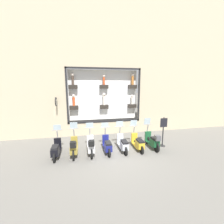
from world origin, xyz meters
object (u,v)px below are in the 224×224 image
(scooter_navy_3, at_px, (107,145))
(scooter_white_4, at_px, (91,146))
(scooter_silver_2, at_px, (123,144))
(scooter_black_6, at_px, (56,149))
(scooter_yellow_1, at_px, (138,143))
(shop_sign_post, at_px, (163,131))
(scooter_olive_5, at_px, (74,147))
(scooter_green_0, at_px, (153,141))

(scooter_navy_3, relative_size, scooter_white_4, 0.99)
(scooter_silver_2, distance_m, scooter_white_4, 1.82)
(scooter_navy_3, distance_m, scooter_black_6, 2.73)
(scooter_silver_2, bearing_deg, scooter_yellow_1, -90.09)
(scooter_silver_2, height_order, shop_sign_post, shop_sign_post)
(scooter_olive_5, height_order, scooter_black_6, scooter_olive_5)
(scooter_silver_2, relative_size, scooter_black_6, 1.00)
(scooter_green_0, xyz_separation_m, scooter_white_4, (-0.01, 3.64, -0.01))
(scooter_green_0, relative_size, scooter_white_4, 1.00)
(scooter_yellow_1, height_order, scooter_silver_2, scooter_yellow_1)
(scooter_yellow_1, distance_m, scooter_black_6, 4.55)
(scooter_yellow_1, relative_size, scooter_silver_2, 1.00)
(scooter_white_4, xyz_separation_m, scooter_black_6, (0.05, 1.82, -0.06))
(scooter_yellow_1, relative_size, scooter_navy_3, 1.00)
(scooter_yellow_1, xyz_separation_m, scooter_white_4, (-0.05, 2.73, 0.07))
(scooter_olive_5, height_order, shop_sign_post, shop_sign_post)
(scooter_silver_2, height_order, scooter_olive_5, scooter_olive_5)
(scooter_green_0, height_order, scooter_navy_3, scooter_green_0)
(scooter_white_4, bearing_deg, scooter_silver_2, -88.32)
(scooter_navy_3, distance_m, shop_sign_post, 3.56)
(scooter_green_0, height_order, scooter_silver_2, scooter_green_0)
(shop_sign_post, bearing_deg, scooter_black_6, 91.86)
(scooter_yellow_1, distance_m, scooter_navy_3, 1.82)
(scooter_green_0, bearing_deg, shop_sign_post, -72.31)
(scooter_silver_2, distance_m, scooter_navy_3, 0.91)
(scooter_olive_5, relative_size, scooter_black_6, 1.01)
(scooter_green_0, distance_m, shop_sign_post, 0.96)
(scooter_olive_5, relative_size, shop_sign_post, 0.99)
(scooter_navy_3, xyz_separation_m, scooter_olive_5, (-0.05, 1.82, 0.07))
(scooter_olive_5, bearing_deg, scooter_navy_3, -88.46)
(scooter_navy_3, height_order, scooter_black_6, scooter_black_6)
(scooter_olive_5, bearing_deg, scooter_black_6, 86.90)
(scooter_olive_5, bearing_deg, scooter_yellow_1, -89.23)
(scooter_silver_2, relative_size, shop_sign_post, 0.98)
(scooter_green_0, distance_m, scooter_olive_5, 4.55)
(scooter_black_6, height_order, shop_sign_post, shop_sign_post)
(scooter_yellow_1, height_order, scooter_black_6, scooter_yellow_1)
(scooter_yellow_1, xyz_separation_m, shop_sign_post, (0.20, -1.69, 0.58))
(scooter_yellow_1, distance_m, shop_sign_post, 1.80)
(scooter_yellow_1, relative_size, scooter_white_4, 0.99)
(scooter_black_6, bearing_deg, scooter_white_4, -91.65)
(scooter_green_0, distance_m, scooter_silver_2, 1.82)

